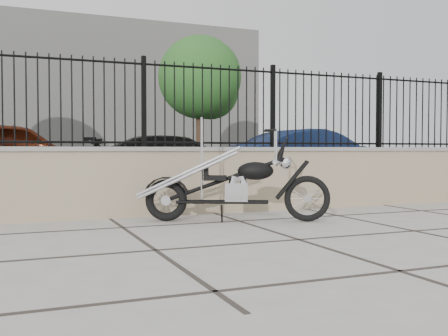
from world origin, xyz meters
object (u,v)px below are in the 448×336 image
Objects in this scene: car_blue at (313,157)px; car_red at (4,157)px; chopper_motorcycle at (233,169)px; car_black at (179,162)px.

car_red is at bearing 89.54° from car_blue.
car_blue is (4.83, 5.85, 0.04)m from chopper_motorcycle.
chopper_motorcycle is 6.27m from car_red.
chopper_motorcycle reaches higher than car_black.
car_blue is at bearing 74.68° from chopper_motorcycle.
car_red is 1.04× the size of car_blue.
car_black is 0.99× the size of car_blue.
car_black is at bearing -106.45° from car_red.
car_red reaches higher than car_blue.
car_red is at bearing 108.18° from car_black.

